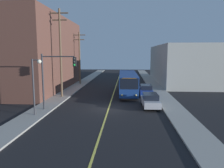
{
  "coord_description": "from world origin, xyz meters",
  "views": [
    {
      "loc": [
        1.97,
        -23.66,
        6.16
      ],
      "look_at": [
        0.0,
        5.67,
        2.0
      ],
      "focal_mm": 34.62,
      "sensor_mm": 36.0,
      "label": 1
    }
  ],
  "objects_px": {
    "city_bus": "(128,82)",
    "utility_pole_mid": "(80,56)",
    "traffic_signal_left_corner": "(57,71)",
    "street_lamp_left": "(35,79)",
    "parked_car_silver": "(150,100)",
    "utility_pole_near": "(61,50)",
    "parked_car_blue": "(146,90)"
  },
  "relations": [
    {
      "from": "parked_car_blue",
      "to": "traffic_signal_left_corner",
      "type": "height_order",
      "value": "traffic_signal_left_corner"
    },
    {
      "from": "parked_car_silver",
      "to": "utility_pole_near",
      "type": "relative_size",
      "value": 0.37
    },
    {
      "from": "utility_pole_near",
      "to": "utility_pole_mid",
      "type": "relative_size",
      "value": 1.17
    },
    {
      "from": "street_lamp_left",
      "to": "city_bus",
      "type": "bearing_deg",
      "value": 55.03
    },
    {
      "from": "traffic_signal_left_corner",
      "to": "street_lamp_left",
      "type": "bearing_deg",
      "value": -123.42
    },
    {
      "from": "parked_car_silver",
      "to": "traffic_signal_left_corner",
      "type": "xyz_separation_m",
      "value": [
        -10.14,
        -2.14,
        3.46
      ]
    },
    {
      "from": "city_bus",
      "to": "parked_car_silver",
      "type": "relative_size",
      "value": 2.75
    },
    {
      "from": "parked_car_silver",
      "to": "parked_car_blue",
      "type": "bearing_deg",
      "value": 88.99
    },
    {
      "from": "parked_car_silver",
      "to": "utility_pole_mid",
      "type": "bearing_deg",
      "value": 123.7
    },
    {
      "from": "utility_pole_near",
      "to": "utility_pole_mid",
      "type": "height_order",
      "value": "utility_pole_near"
    },
    {
      "from": "utility_pole_near",
      "to": "traffic_signal_left_corner",
      "type": "height_order",
      "value": "utility_pole_near"
    },
    {
      "from": "utility_pole_near",
      "to": "city_bus",
      "type": "bearing_deg",
      "value": 22.28
    },
    {
      "from": "city_bus",
      "to": "parked_car_silver",
      "type": "distance_m",
      "value": 9.04
    },
    {
      "from": "parked_car_silver",
      "to": "parked_car_blue",
      "type": "relative_size",
      "value": 1.0
    },
    {
      "from": "city_bus",
      "to": "traffic_signal_left_corner",
      "type": "relative_size",
      "value": 2.03
    },
    {
      "from": "parked_car_blue",
      "to": "street_lamp_left",
      "type": "relative_size",
      "value": 0.81
    },
    {
      "from": "parked_car_blue",
      "to": "utility_pole_mid",
      "type": "relative_size",
      "value": 0.44
    },
    {
      "from": "utility_pole_mid",
      "to": "street_lamp_left",
      "type": "distance_m",
      "value": 22.46
    },
    {
      "from": "parked_car_blue",
      "to": "utility_pole_near",
      "type": "height_order",
      "value": "utility_pole_near"
    },
    {
      "from": "parked_car_silver",
      "to": "traffic_signal_left_corner",
      "type": "height_order",
      "value": "traffic_signal_left_corner"
    },
    {
      "from": "parked_car_silver",
      "to": "traffic_signal_left_corner",
      "type": "relative_size",
      "value": 0.74
    },
    {
      "from": "street_lamp_left",
      "to": "utility_pole_mid",
      "type": "bearing_deg",
      "value": 91.28
    },
    {
      "from": "utility_pole_near",
      "to": "street_lamp_left",
      "type": "height_order",
      "value": "utility_pole_near"
    },
    {
      "from": "parked_car_blue",
      "to": "street_lamp_left",
      "type": "bearing_deg",
      "value": -135.91
    },
    {
      "from": "utility_pole_mid",
      "to": "street_lamp_left",
      "type": "xyz_separation_m",
      "value": [
        0.5,
        -22.37,
        -2.01
      ]
    },
    {
      "from": "street_lamp_left",
      "to": "parked_car_silver",
      "type": "bearing_deg",
      "value": 20.36
    },
    {
      "from": "city_bus",
      "to": "utility_pole_mid",
      "type": "relative_size",
      "value": 1.2
    },
    {
      "from": "parked_car_silver",
      "to": "utility_pole_mid",
      "type": "xyz_separation_m",
      "value": [
        -12.06,
        18.08,
        4.91
      ]
    },
    {
      "from": "city_bus",
      "to": "street_lamp_left",
      "type": "height_order",
      "value": "street_lamp_left"
    },
    {
      "from": "utility_pole_mid",
      "to": "traffic_signal_left_corner",
      "type": "height_order",
      "value": "utility_pole_mid"
    },
    {
      "from": "traffic_signal_left_corner",
      "to": "street_lamp_left",
      "type": "relative_size",
      "value": 1.09
    },
    {
      "from": "city_bus",
      "to": "street_lamp_left",
      "type": "xyz_separation_m",
      "value": [
        -9.03,
        -12.91,
        1.92
      ]
    }
  ]
}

